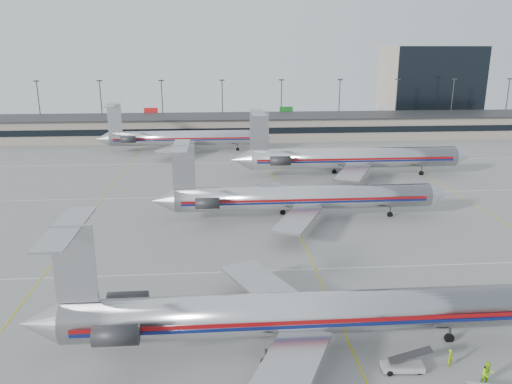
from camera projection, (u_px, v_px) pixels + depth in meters
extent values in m
plane|color=gray|center=(336.00, 314.00, 46.57)|extent=(260.00, 260.00, 0.00)
cube|color=silver|center=(315.00, 269.00, 56.15)|extent=(160.00, 0.15, 0.02)
cube|color=gray|center=(255.00, 127.00, 139.70)|extent=(160.00, 16.00, 6.00)
cube|color=black|center=(258.00, 131.00, 131.88)|extent=(160.00, 0.20, 1.60)
cube|color=#2D2D30|center=(255.00, 116.00, 138.85)|extent=(162.00, 17.00, 0.30)
cylinder|color=#38383D|center=(39.00, 107.00, 147.19)|extent=(0.30, 0.30, 15.00)
cube|color=#2D2D30|center=(36.00, 81.00, 145.10)|extent=(1.60, 0.40, 0.35)
cylinder|color=#38383D|center=(102.00, 107.00, 148.53)|extent=(0.30, 0.30, 15.00)
cube|color=#2D2D30|center=(99.00, 81.00, 146.45)|extent=(1.60, 0.40, 0.35)
cylinder|color=#38383D|center=(163.00, 106.00, 149.87)|extent=(0.30, 0.30, 15.00)
cube|color=#2D2D30|center=(161.00, 80.00, 147.79)|extent=(1.60, 0.40, 0.35)
cylinder|color=#38383D|center=(222.00, 106.00, 151.22)|extent=(0.30, 0.30, 15.00)
cube|color=#2D2D30|center=(222.00, 80.00, 149.13)|extent=(1.60, 0.40, 0.35)
cylinder|color=#38383D|center=(281.00, 105.00, 152.56)|extent=(0.30, 0.30, 15.00)
cube|color=#2D2D30|center=(282.00, 80.00, 150.48)|extent=(1.60, 0.40, 0.35)
cylinder|color=#38383D|center=(339.00, 105.00, 153.91)|extent=(0.30, 0.30, 15.00)
cube|color=#2D2D30|center=(340.00, 80.00, 151.82)|extent=(1.60, 0.40, 0.35)
cylinder|color=#38383D|center=(396.00, 104.00, 155.25)|extent=(0.30, 0.30, 15.00)
cube|color=#2D2D30|center=(398.00, 79.00, 153.17)|extent=(1.60, 0.40, 0.35)
cylinder|color=#38383D|center=(452.00, 104.00, 156.59)|extent=(0.30, 0.30, 15.00)
cube|color=#2D2D30|center=(454.00, 79.00, 154.51)|extent=(1.60, 0.40, 0.35)
cylinder|color=#38383D|center=(507.00, 103.00, 157.94)|extent=(0.30, 0.30, 15.00)
cube|color=#2D2D30|center=(510.00, 79.00, 155.85)|extent=(1.60, 0.40, 0.35)
cube|color=tan|center=(429.00, 84.00, 170.49)|extent=(30.00, 20.00, 25.00)
cylinder|color=silver|center=(298.00, 313.00, 40.36)|extent=(37.19, 3.44, 3.44)
cone|color=#B2B2B7|center=(40.00, 323.00, 38.85)|extent=(3.35, 3.44, 3.44)
cube|color=maroon|center=(301.00, 323.00, 38.66)|extent=(35.33, 0.05, 0.33)
cube|color=#0B1552|center=(301.00, 327.00, 38.76)|extent=(35.33, 0.05, 0.26)
cube|color=#B2B2B7|center=(267.00, 288.00, 46.71)|extent=(8.65, 12.60, 0.30)
cube|color=#B2B2B7|center=(285.00, 374.00, 34.24)|extent=(8.65, 12.60, 0.30)
cube|color=#B2B2B7|center=(74.00, 264.00, 37.74)|extent=(3.16, 0.23, 6.32)
cube|color=#B2B2B7|center=(66.00, 228.00, 36.90)|extent=(2.23, 9.76, 0.17)
cylinder|color=#2D2D30|center=(128.00, 301.00, 41.78)|extent=(3.35, 1.58, 1.58)
cylinder|color=#2D2D30|center=(116.00, 335.00, 36.70)|extent=(3.35, 1.58, 1.58)
cylinder|color=#2D2D30|center=(450.00, 333.00, 42.01)|extent=(0.19, 0.19, 1.53)
cylinder|color=#2D2D30|center=(266.00, 358.00, 38.69)|extent=(0.19, 0.19, 1.53)
cylinder|color=#2D2D30|center=(261.00, 327.00, 42.97)|extent=(0.19, 0.19, 1.53)
cylinder|color=black|center=(449.00, 338.00, 42.13)|extent=(0.84, 0.28, 0.84)
cylinder|color=silver|center=(304.00, 198.00, 72.02)|extent=(36.98, 3.42, 3.42)
cone|color=silver|center=(438.00, 195.00, 73.51)|extent=(2.96, 3.42, 3.42)
cone|color=#B2B2B7|center=(163.00, 201.00, 70.52)|extent=(3.33, 3.42, 3.42)
cube|color=maroon|center=(306.00, 200.00, 70.33)|extent=(35.13, 0.05, 0.32)
cube|color=#0B1552|center=(306.00, 203.00, 70.44)|extent=(35.13, 0.05, 0.26)
cube|color=#B2B2B7|center=(285.00, 192.00, 78.34)|extent=(8.60, 12.53, 0.30)
cube|color=#B2B2B7|center=(298.00, 218.00, 65.93)|extent=(8.60, 12.53, 0.30)
cube|color=#B2B2B7|center=(184.00, 167.00, 69.41)|extent=(3.14, 0.23, 6.29)
cube|color=#B2B2B7|center=(181.00, 146.00, 68.58)|extent=(2.22, 9.71, 0.17)
cylinder|color=#2D2D30|center=(208.00, 193.00, 73.44)|extent=(3.33, 1.57, 1.57)
cylinder|color=#2D2D30|center=(207.00, 203.00, 68.38)|extent=(3.33, 1.57, 1.57)
cylinder|color=#2D2D30|center=(390.00, 212.00, 73.67)|extent=(0.18, 0.18, 1.53)
cylinder|color=#2D2D30|center=(287.00, 219.00, 70.36)|extent=(0.18, 0.18, 1.53)
cylinder|color=#2D2D30|center=(283.00, 210.00, 74.62)|extent=(0.18, 0.18, 1.53)
cylinder|color=black|center=(390.00, 214.00, 73.79)|extent=(0.83, 0.28, 0.83)
cylinder|color=silver|center=(354.00, 158.00, 96.41)|extent=(40.03, 3.90, 3.90)
cone|color=silver|center=(462.00, 156.00, 98.03)|extent=(3.37, 3.90, 3.90)
cone|color=#B2B2B7|center=(241.00, 160.00, 94.77)|extent=(3.79, 3.90, 3.90)
cube|color=maroon|center=(357.00, 159.00, 94.49)|extent=(38.02, 0.05, 0.37)
cube|color=#0B1552|center=(357.00, 161.00, 94.60)|extent=(38.02, 0.05, 0.29)
cube|color=#B2B2B7|center=(334.00, 156.00, 103.61)|extent=(9.80, 14.28, 0.34)
cube|color=#B2B2B7|center=(353.00, 172.00, 89.47)|extent=(9.80, 14.28, 0.34)
cube|color=#B2B2B7|center=(259.00, 131.00, 93.52)|extent=(3.58, 0.26, 7.16)
cube|color=#B2B2B7|center=(258.00, 113.00, 92.57)|extent=(2.53, 11.06, 0.19)
cylinder|color=#2D2D30|center=(277.00, 154.00, 98.10)|extent=(3.79, 1.79, 1.79)
cylinder|color=#2D2D30|center=(280.00, 161.00, 92.34)|extent=(3.79, 1.79, 1.79)
cylinder|color=#2D2D30|center=(421.00, 171.00, 98.20)|extent=(0.21, 0.21, 1.74)
cylinder|color=#2D2D30|center=(340.00, 175.00, 94.52)|extent=(0.21, 0.21, 1.74)
cylinder|color=#2D2D30|center=(334.00, 169.00, 99.37)|extent=(0.21, 0.21, 1.74)
cylinder|color=black|center=(421.00, 173.00, 98.34)|extent=(0.95, 0.32, 0.95)
cylinder|color=silver|center=(186.00, 138.00, 120.37)|extent=(36.22, 3.53, 3.53)
cone|color=silver|center=(267.00, 137.00, 121.84)|extent=(3.05, 3.53, 3.53)
cone|color=#B2B2B7|center=(103.00, 139.00, 118.89)|extent=(3.43, 3.53, 3.53)
cube|color=maroon|center=(186.00, 139.00, 118.63)|extent=(34.41, 0.05, 0.33)
cube|color=#0B1552|center=(186.00, 140.00, 118.74)|extent=(34.41, 0.05, 0.27)
cube|color=#B2B2B7|center=(180.00, 137.00, 126.89)|extent=(8.86, 12.92, 0.31)
cube|color=#B2B2B7|center=(176.00, 147.00, 114.09)|extent=(8.86, 12.92, 0.31)
cube|color=#B2B2B7|center=(114.00, 118.00, 117.76)|extent=(3.24, 0.24, 6.48)
cube|color=#B2B2B7|center=(112.00, 105.00, 116.90)|extent=(2.29, 10.01, 0.17)
cylinder|color=#2D2D30|center=(132.00, 136.00, 121.90)|extent=(3.43, 1.62, 1.62)
cylinder|color=#2D2D30|center=(128.00, 139.00, 116.69)|extent=(3.43, 1.62, 1.62)
cylinder|color=#2D2D30|center=(238.00, 148.00, 122.00)|extent=(0.19, 0.19, 1.57)
cylinder|color=#2D2D30|center=(174.00, 150.00, 118.67)|extent=(0.19, 0.19, 1.57)
cylinder|color=#2D2D30|center=(176.00, 147.00, 123.05)|extent=(0.19, 0.19, 1.57)
cylinder|color=black|center=(238.00, 149.00, 122.12)|extent=(0.86, 0.29, 0.86)
cube|color=#9E9E9E|center=(403.00, 367.00, 38.18)|extent=(3.23, 1.33, 0.44)
cube|color=#2D2D30|center=(410.00, 355.00, 37.95)|extent=(3.26, 0.98, 1.14)
cylinder|color=black|center=(414.00, 364.00, 38.78)|extent=(0.44, 0.14, 0.44)
cylinder|color=black|center=(419.00, 372.00, 37.85)|extent=(0.44, 0.14, 0.44)
cylinder|color=black|center=(386.00, 366.00, 38.61)|extent=(0.44, 0.14, 0.44)
cylinder|color=black|center=(390.00, 373.00, 37.68)|extent=(0.44, 0.14, 0.44)
imported|color=#95BE11|center=(450.00, 358.00, 38.60)|extent=(0.67, 0.66, 1.56)
imported|color=#96E815|center=(487.00, 374.00, 36.45)|extent=(0.93, 0.73, 1.92)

